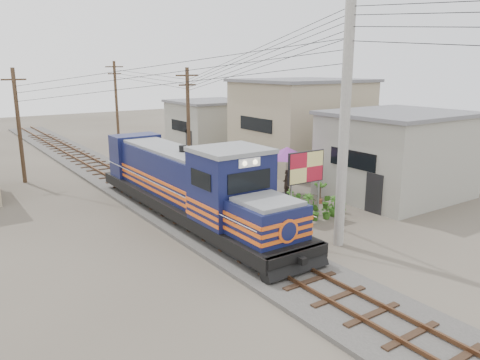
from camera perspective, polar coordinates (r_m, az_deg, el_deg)
ground at (r=17.87m, az=2.76°, el=-9.69°), size 120.00×120.00×0.00m
ballast at (r=26.04m, az=-10.65°, el=-2.12°), size 3.60×70.00×0.16m
track at (r=26.00m, az=-10.67°, el=-1.74°), size 1.15×70.00×0.12m
locomotive at (r=21.85m, az=-6.18°, el=-0.70°), size 2.83×15.39×3.81m
utility_pole_main at (r=18.50m, az=12.64°, el=6.90°), size 0.40×0.40×10.00m
wooden_pole_mid at (r=30.83m, az=-6.32°, el=7.31°), size 1.60×0.24×7.00m
wooden_pole_far at (r=43.70m, az=-14.83°, el=9.17°), size 1.60×0.24×7.50m
wooden_pole_left at (r=31.59m, az=-25.38°, el=6.23°), size 1.60×0.24×7.00m
power_lines at (r=23.64m, az=-10.26°, el=14.67°), size 9.65×19.00×3.30m
shophouse_front at (r=27.19m, az=18.53°, el=3.01°), size 7.35×6.30×4.70m
shophouse_mid at (r=33.85m, az=7.45°, el=6.89°), size 8.40×7.35×6.20m
shophouse_back at (r=41.11m, az=-3.57°, el=6.78°), size 6.30×6.30×4.20m
billboard at (r=22.18m, az=8.05°, el=1.32°), size 2.09×0.18×3.23m
market_umbrella at (r=26.06m, az=5.76°, el=3.33°), size 3.16×3.16×2.74m
vendor at (r=26.20m, az=5.65°, el=-0.35°), size 0.65×0.60×1.48m
plant_nursery at (r=23.10m, az=7.50°, el=-3.02°), size 3.48×3.31×1.14m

